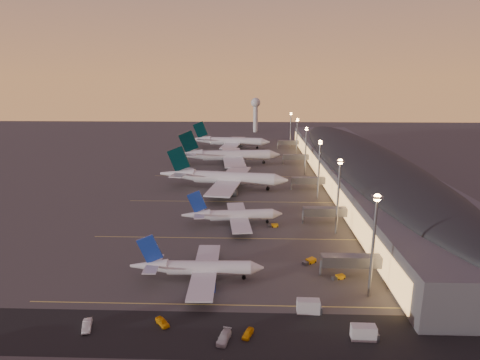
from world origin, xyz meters
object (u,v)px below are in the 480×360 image
at_px(service_van_c, 224,337).
at_px(airliner_narrow_south, 197,268).
at_px(airliner_narrow_north, 233,215).
at_px(baggage_tug_b, 328,265).
at_px(radar_tower, 256,109).
at_px(service_van_d, 248,333).
at_px(baggage_tug_a, 339,277).
at_px(airliner_wide_far, 229,141).
at_px(service_van_a, 87,325).
at_px(service_van_b, 162,322).
at_px(catering_truck_b, 365,333).
at_px(airliner_wide_mid, 227,155).
at_px(baggage_tug_c, 273,226).
at_px(airliner_wide_near, 223,178).
at_px(catering_truck_a, 310,307).
at_px(baggage_tug_d, 309,261).

bearing_deg(service_van_c, airliner_narrow_south, 122.00).
distance_m(airliner_narrow_north, baggage_tug_b, 43.52).
distance_m(radar_tower, service_van_d, 317.15).
xyz_separation_m(airliner_narrow_south, service_van_c, (8.72, -25.23, -2.48)).
distance_m(baggage_tug_a, service_van_d, 34.32).
distance_m(airliner_wide_far, baggage_tug_a, 203.70).
bearing_deg(baggage_tug_a, service_van_a, -179.47).
bearing_deg(service_van_b, radar_tower, 46.17).
xyz_separation_m(airliner_wide_far, radar_tower, (20.38, 92.03, 16.78)).
bearing_deg(baggage_tug_b, catering_truck_b, -96.08).
relative_size(radar_tower, catering_truck_b, 5.90).
height_order(baggage_tug_a, service_van_b, service_van_b).
distance_m(airliner_wide_mid, service_van_c, 169.11).
height_order(airliner_wide_far, service_van_b, airliner_wide_far).
height_order(airliner_wide_far, baggage_tug_c, airliner_wide_far).
height_order(baggage_tug_b, service_van_a, service_van_a).
height_order(airliner_narrow_north, catering_truck_b, airliner_narrow_north).
relative_size(radar_tower, service_van_b, 7.77).
relative_size(airliner_wide_near, service_van_a, 12.74).
relative_size(airliner_narrow_north, airliner_wide_mid, 0.56).
bearing_deg(baggage_tug_c, airliner_narrow_south, -128.04).
bearing_deg(service_van_c, airliner_narrow_north, 104.28).
bearing_deg(catering_truck_b, airliner_narrow_north, 115.95).
bearing_deg(baggage_tug_c, catering_truck_b, -84.73).
distance_m(airliner_narrow_north, catering_truck_a, 59.11).
height_order(radar_tower, baggage_tug_d, radar_tower).
bearing_deg(airliner_wide_near, catering_truck_a, -67.07).
xyz_separation_m(radar_tower, service_van_c, (-7.92, -318.08, -21.11)).
xyz_separation_m(airliner_wide_mid, catering_truck_b, (38.74, -167.30, -3.97)).
xyz_separation_m(service_van_b, service_van_c, (13.56, -4.93, 0.05)).
height_order(baggage_tug_c, catering_truck_a, catering_truck_a).
bearing_deg(radar_tower, baggage_tug_a, -85.97).
distance_m(airliner_wide_mid, service_van_d, 167.83).
distance_m(airliner_wide_far, service_van_c, 226.43).
height_order(airliner_narrow_north, airliner_wide_far, airliner_wide_far).
bearing_deg(service_van_c, baggage_tug_a, 55.98).
height_order(airliner_wide_near, baggage_tug_b, airliner_wide_near).
xyz_separation_m(service_van_a, service_van_b, (15.62, 1.90, -0.09)).
bearing_deg(airliner_wide_near, service_van_a, -92.23).
relative_size(catering_truck_b, service_van_a, 1.13).
relative_size(airliner_narrow_south, baggage_tug_c, 9.32).
bearing_deg(baggage_tug_b, radar_tower, 84.95).
bearing_deg(baggage_tug_c, catering_truck_a, -92.68).
xyz_separation_m(baggage_tug_a, catering_truck_a, (-9.85, -15.92, 1.01)).
bearing_deg(radar_tower, airliner_narrow_north, -92.15).
distance_m(baggage_tug_b, catering_truck_a, 24.26).
xyz_separation_m(airliner_narrow_south, airliner_wide_mid, (-1.54, 143.51, 2.17)).
bearing_deg(baggage_tug_b, baggage_tug_a, -86.42).
distance_m(airliner_wide_mid, service_van_b, 163.91).
bearing_deg(airliner_narrow_south, baggage_tug_c, 59.06).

